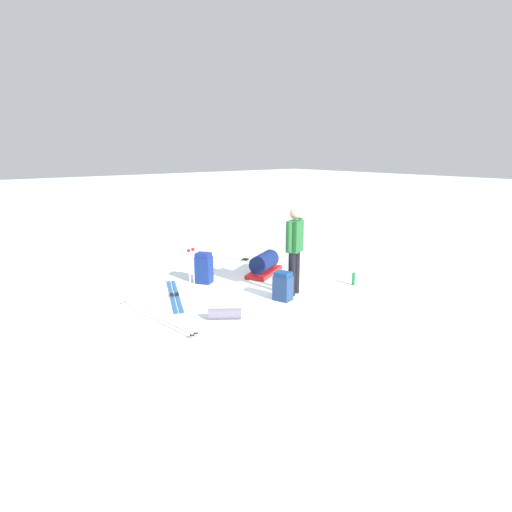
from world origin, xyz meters
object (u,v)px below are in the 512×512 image
(ski_pair_near, at_px, (245,260))
(gear_sled, at_px, (264,264))
(sleeping_mat_rolled, at_px, (225,314))
(skier_standing, at_px, (295,246))
(backpack_bright, at_px, (204,268))
(ski_poles_planted_near, at_px, (192,289))
(backpack_large_dark, at_px, (283,286))
(ski_pair_far, at_px, (175,296))
(thermos_bottle, at_px, (354,279))

(ski_pair_near, distance_m, gear_sled, 1.31)
(gear_sled, bearing_deg, sleeping_mat_rolled, 35.85)
(skier_standing, height_order, sleeping_mat_rolled, skier_standing)
(backpack_bright, bearing_deg, ski_poles_planted_near, 54.06)
(backpack_large_dark, bearing_deg, ski_poles_planted_near, 10.37)
(ski_pair_near, relative_size, backpack_large_dark, 3.02)
(ski_pair_far, xyz_separation_m, gear_sled, (-2.33, -0.07, 0.21))
(ski_pair_far, bearing_deg, sleeping_mat_rolled, 92.89)
(ski_poles_planted_near, distance_m, gear_sled, 3.66)
(skier_standing, height_order, ski_pair_far, skier_standing)
(ski_pair_near, bearing_deg, gear_sled, 71.37)
(backpack_bright, height_order, thermos_bottle, backpack_bright)
(skier_standing, distance_m, sleeping_mat_rolled, 2.00)
(skier_standing, distance_m, backpack_bright, 2.08)
(gear_sled, distance_m, thermos_bottle, 2.02)
(gear_sled, bearing_deg, backpack_large_dark, 60.82)
(backpack_large_dark, distance_m, ski_poles_planted_near, 2.27)
(sleeping_mat_rolled, bearing_deg, ski_pair_near, -133.03)
(ski_pair_near, height_order, sleeping_mat_rolled, sleeping_mat_rolled)
(ski_pair_far, bearing_deg, skier_standing, 144.04)
(backpack_bright, xyz_separation_m, sleeping_mat_rolled, (0.84, 1.93, -0.23))
(skier_standing, bearing_deg, sleeping_mat_rolled, 6.43)
(ski_pair_near, bearing_deg, backpack_large_dark, 65.27)
(backpack_large_dark, relative_size, sleeping_mat_rolled, 0.99)
(skier_standing, height_order, ski_pair_near, skier_standing)
(backpack_large_dark, bearing_deg, backpack_bright, -73.47)
(ski_pair_near, distance_m, backpack_bright, 2.07)
(backpack_bright, height_order, gear_sled, backpack_bright)
(skier_standing, xyz_separation_m, backpack_large_dark, (0.41, 0.12, -0.69))
(ski_pair_near, xyz_separation_m, sleeping_mat_rolled, (2.66, 2.85, 0.08))
(sleeping_mat_rolled, distance_m, thermos_bottle, 3.16)
(ski_poles_planted_near, bearing_deg, backpack_bright, -125.94)
(ski_pair_far, bearing_deg, gear_sled, -178.35)
(ski_pair_near, distance_m, backpack_large_dark, 3.07)
(ski_pair_far, height_order, ski_poles_planted_near, ski_poles_planted_near)
(skier_standing, xyz_separation_m, ski_pair_near, (-0.87, -2.65, -0.94))
(ski_pair_far, distance_m, thermos_bottle, 3.68)
(thermos_bottle, bearing_deg, ski_pair_far, -28.21)
(ski_poles_planted_near, bearing_deg, sleeping_mat_rolled, -158.05)
(backpack_large_dark, relative_size, gear_sled, 0.44)
(ski_pair_near, bearing_deg, ski_pair_far, 25.28)
(ski_poles_planted_near, distance_m, sleeping_mat_rolled, 1.09)
(ski_pair_near, relative_size, ski_pair_far, 0.90)
(ski_pair_far, height_order, backpack_large_dark, backpack_large_dark)
(skier_standing, distance_m, backpack_large_dark, 0.81)
(ski_poles_planted_near, height_order, gear_sled, ski_poles_planted_near)
(skier_standing, relative_size, ski_poles_planted_near, 1.23)
(skier_standing, distance_m, thermos_bottle, 1.64)
(backpack_large_dark, bearing_deg, ski_pair_near, -114.73)
(skier_standing, xyz_separation_m, sleeping_mat_rolled, (1.79, 0.20, -0.86))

